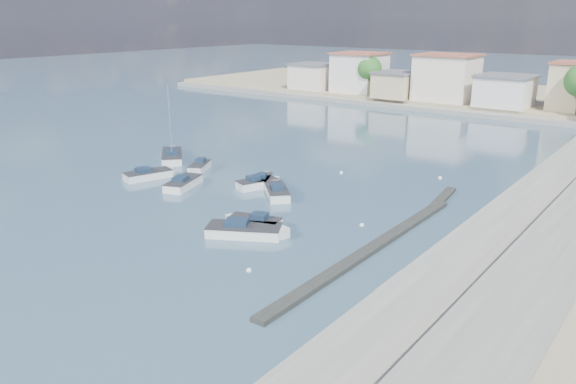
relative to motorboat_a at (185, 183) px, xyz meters
The scene contains 16 objects.
ground 31.51m from the motorboat_a, 59.66° to the left, with size 400.00×400.00×0.00m, color #2D465B.
seawall_walkway 34.42m from the motorboat_a, ahead, with size 5.00×90.00×1.80m, color slate.
breakwater 22.82m from the motorboat_a, ahead, with size 2.00×31.02×0.35m.
far_shore_land 80.77m from the motorboat_a, 78.64° to the left, with size 160.00×40.00×1.40m, color gray.
far_shore_quay 60.33m from the motorboat_a, 74.70° to the left, with size 160.00×2.50×0.80m, color slate.
shore_trees 60.67m from the motorboat_a, 66.32° to the left, with size 74.56×38.32×7.92m.
motorboat_a is the anchor object (origin of this frame).
motorboat_b 7.53m from the motorboat_a, 35.19° to the left, with size 3.09×4.61×1.48m.
motorboat_c 9.72m from the motorboat_a, 20.17° to the left, with size 4.88×4.77×1.48m.
motorboat_d 13.58m from the motorboat_a, 19.34° to the right, with size 4.85×2.89×1.48m.
motorboat_e 5.08m from the motorboat_a, behind, with size 3.35×5.52×1.48m.
motorboat_f 7.89m from the motorboat_a, 43.64° to the left, with size 3.07×4.03×1.48m.
motorboat_g 5.93m from the motorboat_a, 121.72° to the left, with size 3.28×4.36×1.48m.
motorboat_h 15.08m from the motorboat_a, 23.82° to the right, with size 6.25×4.87×1.48m.
sailboat 11.93m from the motorboat_a, 144.28° to the left, with size 6.53×6.23×9.00m.
mooring_buoys 20.75m from the motorboat_a, 12.79° to the left, with size 18.26×29.63×0.38m.
Camera 1 is at (25.05, -23.89, 16.49)m, focal length 35.00 mm.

